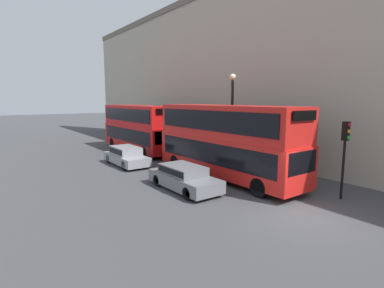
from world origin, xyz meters
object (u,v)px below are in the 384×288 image
(traffic_light, at_px, (345,144))
(bus_second_in_queue, at_px, (138,126))
(car_dark_sedan, at_px, (184,177))
(bus_leading, at_px, (225,139))
(car_hatchback, at_px, (126,155))
(pedestrian, at_px, (170,144))

(traffic_light, bearing_deg, bus_second_in_queue, 96.05)
(bus_second_in_queue, height_order, car_dark_sedan, bus_second_in_queue)
(bus_leading, relative_size, car_dark_sedan, 2.33)
(car_dark_sedan, relative_size, traffic_light, 1.22)
(bus_second_in_queue, bearing_deg, car_hatchback, -124.72)
(traffic_light, distance_m, pedestrian, 16.04)
(car_hatchback, bearing_deg, bus_second_in_queue, 55.28)
(car_dark_sedan, bearing_deg, car_hatchback, 90.00)
(bus_leading, height_order, bus_second_in_queue, bus_leading)
(car_hatchback, xyz_separation_m, traffic_light, (5.33, -13.34, 2.00))
(bus_second_in_queue, bearing_deg, car_dark_sedan, -105.30)
(bus_second_in_queue, distance_m, car_hatchback, 6.19)
(car_hatchback, distance_m, pedestrian, 5.99)
(car_dark_sedan, distance_m, pedestrian, 11.46)
(car_dark_sedan, xyz_separation_m, pedestrian, (5.41, 10.10, 0.08))
(bus_leading, xyz_separation_m, car_dark_sedan, (-3.40, -0.50, -1.76))
(car_hatchback, relative_size, traffic_light, 1.20)
(traffic_light, bearing_deg, pedestrian, 89.73)
(car_hatchback, xyz_separation_m, pedestrian, (5.41, 2.58, 0.05))
(bus_leading, distance_m, pedestrian, 9.96)
(traffic_light, height_order, pedestrian, traffic_light)
(bus_second_in_queue, height_order, pedestrian, bus_second_in_queue)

